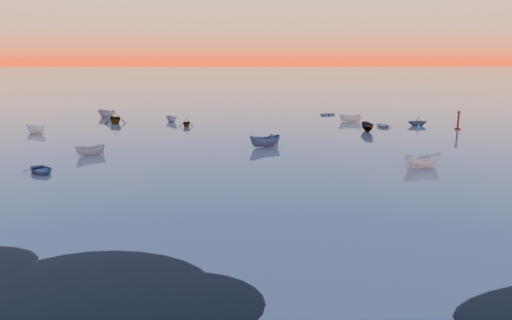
{
  "coord_description": "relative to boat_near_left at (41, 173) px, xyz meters",
  "views": [
    {
      "loc": [
        1.82,
        -23.07,
        11.98
      ],
      "look_at": [
        3.88,
        28.0,
        0.91
      ],
      "focal_mm": 35.0,
      "sensor_mm": 36.0,
      "label": 1
    }
  ],
  "objects": [
    {
      "name": "moored_fleet",
      "position": [
        18.03,
        26.12,
        0.0
      ],
      "size": [
        124.0,
        58.0,
        1.2
      ],
      "primitive_type": null,
      "color": "silver",
      "rests_on": "ground"
    },
    {
      "name": "boat_near_center",
      "position": [
        39.6,
        0.94,
        0.0
      ],
      "size": [
        2.76,
        4.58,
        1.48
      ],
      "primitive_type": "imported",
      "rotation": [
        0.0,
        0.0,
        1.81
      ],
      "color": "silver",
      "rests_on": "ground"
    },
    {
      "name": "ground",
      "position": [
        18.03,
        73.12,
        0.0
      ],
      "size": [
        600.0,
        600.0,
        0.0
      ],
      "primitive_type": "plane",
      "color": "#6E635C",
      "rests_on": "ground"
    },
    {
      "name": "boat_near_left",
      "position": [
        0.0,
        0.0,
        0.0
      ],
      "size": [
        4.28,
        3.59,
        1.0
      ],
      "primitive_type": "imported",
      "rotation": [
        0.0,
        0.0,
        0.58
      ],
      "color": "#384D6C",
      "rests_on": "ground"
    },
    {
      "name": "mud_lobes",
      "position": [
        18.03,
        -27.88,
        0.01
      ],
      "size": [
        140.0,
        6.0,
        0.07
      ],
      "primitive_type": null,
      "color": "black",
      "rests_on": "ground"
    },
    {
      "name": "channel_marker",
      "position": [
        54.96,
        26.96,
        1.28
      ],
      "size": [
        0.91,
        0.91,
        3.23
      ],
      "color": "#48100F",
      "rests_on": "ground"
    }
  ]
}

